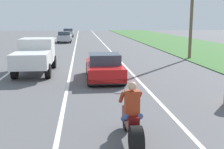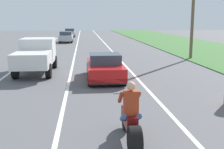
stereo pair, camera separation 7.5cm
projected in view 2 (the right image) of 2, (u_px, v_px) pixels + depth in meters
name	position (u px, v px, depth m)	size (l,w,h in m)	color
lane_stripe_left_solid	(27.00, 60.00, 22.16)	(0.14, 120.00, 0.01)	white
lane_stripe_right_solid	(119.00, 59.00, 22.87)	(0.14, 120.00, 0.01)	white
lane_stripe_centre_dashed	(74.00, 60.00, 22.52)	(0.14, 120.00, 0.01)	white
motorcycle_with_rider	(131.00, 122.00, 7.20)	(0.70, 2.21, 1.62)	black
sports_car_red	(105.00, 67.00, 15.10)	(1.84, 4.30, 1.37)	red
pickup_truck_left_lane_white	(36.00, 54.00, 16.75)	(2.02, 4.80, 1.98)	silver
utility_pole_roadside	(193.00, 10.00, 22.36)	(0.24, 0.24, 7.61)	brown
distant_car_far_ahead	(66.00, 37.00, 39.26)	(1.80, 4.00, 1.50)	#B2B2B7
distant_car_further_ahead	(70.00, 33.00, 51.72)	(1.80, 4.00, 1.50)	#B2B2B7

